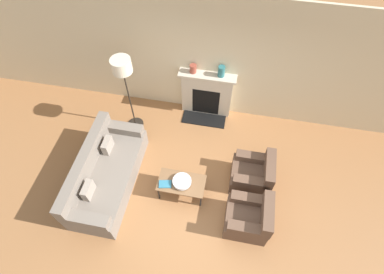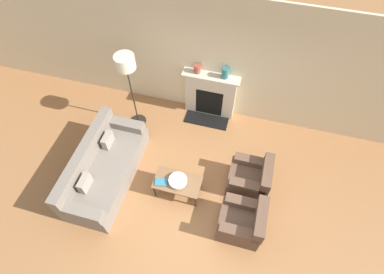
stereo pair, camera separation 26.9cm
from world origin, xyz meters
The scene contains 12 objects.
ground_plane centered at (0.00, 0.00, 0.00)m, with size 18.00×18.00×0.00m, color #99663D.
wall_back centered at (0.00, 2.67, 1.45)m, with size 18.00×0.06×2.90m.
fireplace centered at (-0.18, 2.52, 0.58)m, with size 1.25×0.59×1.18m.
couch centered at (-1.82, 0.26, 0.32)m, with size 0.94×2.22×0.87m.
armchair_near centered at (1.05, -0.09, 0.30)m, with size 0.77×0.73×0.79m.
armchair_far centered at (1.05, 0.81, 0.30)m, with size 0.77×0.73×0.79m.
coffee_table centered at (-0.30, 0.32, 0.38)m, with size 0.90×0.49×0.42m.
bowl centered at (-0.28, 0.31, 0.47)m, with size 0.36×0.36×0.09m.
book centered at (-0.59, 0.22, 0.43)m, with size 0.26×0.21×0.02m.
floor_lamp centered at (-1.72, 1.80, 1.61)m, with size 0.39×0.39×1.92m.
mantel_vase_left centered at (-0.50, 2.54, 1.27)m, with size 0.14×0.14×0.19m.
mantel_vase_center_left centered at (0.10, 2.54, 1.30)m, with size 0.14×0.14×0.24m.
Camera 1 is at (0.40, -2.21, 5.54)m, focal length 28.00 mm.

